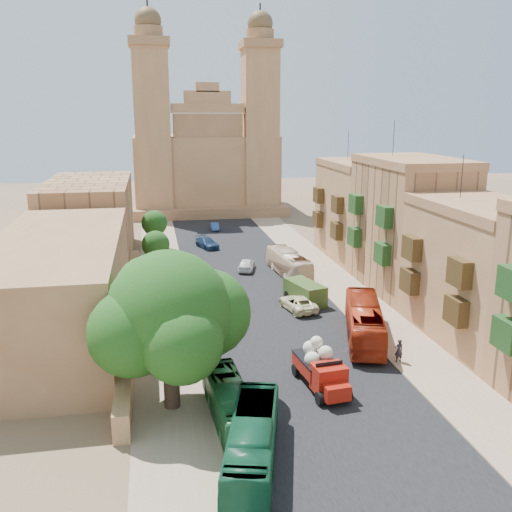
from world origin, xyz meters
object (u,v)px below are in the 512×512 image
object	(u,v)px
car_white_b	(246,265)
red_truck	(321,367)
bus_red_east	(364,322)
pedestrian_c	(366,298)
street_tree_d	(154,223)
bus_green_north	(230,402)
car_blue_a	(219,323)
olive_pickup	(305,293)
car_dkblue	(207,243)
bus_green_south	(253,443)
car_white_a	(223,293)
pedestrian_a	(399,351)
church	(205,160)
street_tree_b	(157,272)
street_tree_c	(156,245)
car_cream	(298,303)
bus_cream_east	(289,263)
ficus_tree	(171,317)
car_blue_b	(215,227)
street_tree_a	(160,309)

from	to	relation	value
car_white_b	red_truck	bearing A→B (deg)	105.96
bus_red_east	car_white_b	size ratio (longest dim) A/B	2.64
pedestrian_c	car_white_b	bearing A→B (deg)	-124.14
car_white_b	street_tree_d	bearing A→B (deg)	-35.38
bus_green_north	car_blue_a	size ratio (longest dim) A/B	2.39
olive_pickup	car_dkblue	size ratio (longest dim) A/B	1.11
car_blue_a	car_white_b	bearing A→B (deg)	77.20
olive_pickup	bus_green_south	world-z (taller)	bus_green_south
car_white_a	pedestrian_c	bearing A→B (deg)	-31.43
pedestrian_a	olive_pickup	bearing A→B (deg)	-80.00
car_dkblue	church	bearing A→B (deg)	65.96
bus_red_east	car_white_b	xyz separation A→B (m)	(-6.00, 22.65, -0.84)
olive_pickup	bus_green_north	xyz separation A→B (m)	(-10.35, -20.71, 0.22)
street_tree_b	street_tree_c	size ratio (longest dim) A/B	1.03
street_tree_c	car_cream	xyz separation A→B (m)	(12.96, -15.76, -2.62)
olive_pickup	bus_green_south	distance (m)	27.32
street_tree_c	pedestrian_c	xyz separation A→B (m)	(19.78, -15.73, -2.52)
street_tree_d	bus_red_east	world-z (taller)	street_tree_d
bus_green_south	bus_cream_east	world-z (taller)	bus_cream_east
olive_pickup	car_cream	world-z (taller)	olive_pickup
car_dkblue	bus_green_south	bearing A→B (deg)	-111.67
bus_cream_east	car_blue_a	xyz separation A→B (m)	(-9.95, -15.62, -0.77)
bus_red_east	car_white_a	distance (m)	16.02
car_white_a	pedestrian_a	bearing A→B (deg)	-70.21
car_dkblue	olive_pickup	bearing A→B (deg)	-92.76
street_tree_b	pedestrian_a	xyz separation A→B (m)	(17.50, -16.36, -2.52)
ficus_tree	car_blue_b	distance (m)	56.28
church	car_white_b	distance (m)	44.59
bus_green_north	bus_red_east	world-z (taller)	bus_red_east
car_dkblue	street_tree_b	bearing A→B (deg)	-125.50
church	street_tree_a	xyz separation A→B (m)	(-10.00, -66.61, -5.73)
pedestrian_c	pedestrian_a	bearing A→B (deg)	13.24
church	red_truck	size ratio (longest dim) A/B	6.02
church	ficus_tree	distance (m)	75.28
street_tree_d	bus_green_north	xyz separation A→B (m)	(3.86, -46.44, -2.36)
car_cream	car_dkblue	xyz separation A→B (m)	(-5.90, 27.11, 0.00)
bus_red_east	car_cream	distance (m)	8.77
street_tree_d	car_blue_a	size ratio (longest dim) A/B	1.45
car_cream	car_white_a	bearing A→B (deg)	-43.96
bus_green_south	car_dkblue	bearing A→B (deg)	101.89
bus_red_east	car_blue_a	world-z (taller)	bus_red_east
church	ficus_tree	xyz separation A→B (m)	(-9.41, -74.61, -3.48)
ficus_tree	car_white_b	size ratio (longest dim) A/B	2.41
bus_green_north	car_white_b	size ratio (longest dim) A/B	2.08
bus_cream_east	pedestrian_a	world-z (taller)	bus_cream_east
street_tree_b	red_truck	size ratio (longest dim) A/B	0.85
street_tree_c	pedestrian_a	size ratio (longest dim) A/B	2.74
car_white_a	street_tree_c	bearing A→B (deg)	105.52
street_tree_a	pedestrian_a	world-z (taller)	street_tree_a
street_tree_c	car_dkblue	size ratio (longest dim) A/B	1.03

